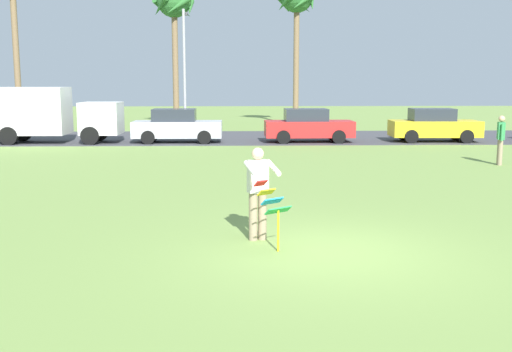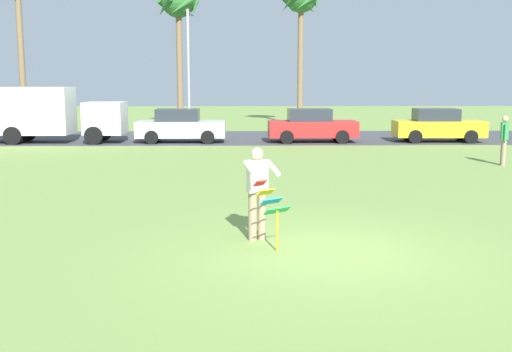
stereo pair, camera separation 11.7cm
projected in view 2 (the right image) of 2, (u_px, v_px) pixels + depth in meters
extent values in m
plane|color=olive|center=(327.00, 253.00, 10.63)|extent=(120.00, 120.00, 0.00)
cube|color=#424247|center=(270.00, 137.00, 31.83)|extent=(120.00, 8.00, 0.01)
cylinder|color=gray|center=(262.00, 216.00, 11.45)|extent=(0.16, 0.16, 0.90)
cylinder|color=gray|center=(253.00, 216.00, 11.39)|extent=(0.16, 0.16, 0.90)
cube|color=silver|center=(257.00, 176.00, 11.30)|extent=(0.41, 0.31, 0.60)
sphere|color=beige|center=(257.00, 154.00, 11.24)|extent=(0.22, 0.22, 0.22)
cylinder|color=silver|center=(273.00, 168.00, 11.11)|extent=(0.25, 0.58, 0.24)
cylinder|color=silver|center=(250.00, 169.00, 10.98)|extent=(0.25, 0.58, 0.24)
cube|color=red|center=(260.00, 183.00, 10.91)|extent=(0.26, 0.25, 0.12)
cube|color=yellow|center=(266.00, 192.00, 10.80)|extent=(0.34, 0.30, 0.12)
cube|color=#1E99D8|center=(271.00, 201.00, 10.70)|extent=(0.42, 0.36, 0.12)
cube|color=green|center=(277.00, 210.00, 10.59)|extent=(0.50, 0.41, 0.12)
cylinder|color=yellow|center=(277.00, 231.00, 10.65)|extent=(0.04, 0.04, 0.73)
cube|color=silver|center=(105.00, 118.00, 29.08)|extent=(1.81, 1.91, 1.50)
cube|color=silver|center=(26.00, 111.00, 28.96)|extent=(4.21, 2.03, 2.20)
cylinder|color=black|center=(103.00, 132.00, 30.10)|extent=(0.84, 0.29, 0.84)
cylinder|color=black|center=(94.00, 136.00, 28.28)|extent=(0.84, 0.29, 0.84)
cylinder|color=black|center=(27.00, 132.00, 30.04)|extent=(0.84, 0.29, 0.84)
cylinder|color=black|center=(13.00, 136.00, 28.22)|extent=(0.84, 0.29, 0.84)
cube|color=silver|center=(181.00, 129.00, 29.26)|extent=(4.20, 1.70, 0.76)
cube|color=#282D38|center=(178.00, 115.00, 29.15)|extent=(2.02, 1.39, 0.60)
cylinder|color=black|center=(210.00, 134.00, 30.14)|extent=(0.64, 0.22, 0.64)
cylinder|color=black|center=(208.00, 137.00, 28.54)|extent=(0.64, 0.22, 0.64)
cylinder|color=black|center=(156.00, 134.00, 30.08)|extent=(0.64, 0.22, 0.64)
cylinder|color=black|center=(152.00, 137.00, 28.48)|extent=(0.64, 0.22, 0.64)
cube|color=red|center=(312.00, 129.00, 29.40)|extent=(4.23, 1.78, 0.76)
cube|color=#282D38|center=(309.00, 115.00, 29.29)|extent=(2.04, 1.43, 0.60)
cylinder|color=black|center=(336.00, 134.00, 30.30)|extent=(0.64, 0.23, 0.64)
cylinder|color=black|center=(342.00, 137.00, 28.71)|extent=(0.64, 0.23, 0.64)
cylinder|color=black|center=(284.00, 134.00, 30.19)|extent=(0.64, 0.23, 0.64)
cylinder|color=black|center=(287.00, 137.00, 28.60)|extent=(0.64, 0.23, 0.64)
cube|color=yellow|center=(438.00, 129.00, 29.54)|extent=(4.26, 1.86, 0.76)
cube|color=#282D38|center=(436.00, 115.00, 29.44)|extent=(2.07, 1.47, 0.60)
cylinder|color=black|center=(460.00, 134.00, 30.37)|extent=(0.65, 0.24, 0.64)
cylinder|color=black|center=(471.00, 137.00, 28.77)|extent=(0.65, 0.24, 0.64)
cylinder|color=black|center=(407.00, 134.00, 30.40)|extent=(0.65, 0.24, 0.64)
cylinder|color=black|center=(415.00, 137.00, 28.81)|extent=(0.65, 0.24, 0.64)
cylinder|color=brown|center=(21.00, 57.00, 36.57)|extent=(0.36, 0.36, 8.67)
cylinder|color=brown|center=(180.00, 67.00, 37.57)|extent=(0.36, 0.36, 7.51)
sphere|color=#2D6B2D|center=(178.00, 0.00, 36.96)|extent=(2.10, 2.10, 2.10)
cone|color=#2D6B2D|center=(194.00, 8.00, 37.05)|extent=(0.44, 1.56, 1.28)
cone|color=#2D6B2D|center=(185.00, 9.00, 37.93)|extent=(1.62, 0.90, 1.28)
cone|color=#2D6B2D|center=(167.00, 9.00, 37.57)|extent=(1.27, 1.52, 1.28)
cone|color=#2D6B2D|center=(165.00, 7.00, 36.46)|extent=(1.27, 1.52, 1.28)
cone|color=#2D6B2D|center=(182.00, 6.00, 36.15)|extent=(1.62, 0.90, 1.28)
cylinder|color=brown|center=(300.00, 63.00, 39.51)|extent=(0.36, 0.36, 8.02)
cone|color=#2D6B2D|center=(316.00, 3.00, 38.95)|extent=(0.44, 1.56, 1.28)
cone|color=#2D6B2D|center=(304.00, 5.00, 39.83)|extent=(1.62, 0.90, 1.28)
cone|color=#2D6B2D|center=(288.00, 4.00, 39.46)|extent=(1.27, 1.52, 1.28)
cone|color=#2D6B2D|center=(290.00, 2.00, 38.36)|extent=(1.27, 1.52, 1.28)
cone|color=#2D6B2D|center=(307.00, 1.00, 38.04)|extent=(1.62, 0.90, 1.28)
cylinder|color=#9E9EA3|center=(188.00, 71.00, 35.91)|extent=(0.16, 0.16, 7.00)
cylinder|color=#9E9EA3|center=(189.00, 12.00, 36.07)|extent=(0.10, 1.40, 0.10)
cube|color=#4C4C51|center=(189.00, 14.00, 36.72)|extent=(0.24, 0.44, 0.16)
cylinder|color=gray|center=(504.00, 153.00, 21.36)|extent=(0.16, 0.16, 0.90)
cylinder|color=gray|center=(503.00, 152.00, 21.54)|extent=(0.16, 0.16, 0.90)
cube|color=#338C4C|center=(505.00, 131.00, 21.33)|extent=(0.30, 0.40, 0.60)
sphere|color=tan|center=(505.00, 119.00, 21.27)|extent=(0.22, 0.22, 0.22)
cylinder|color=#338C4C|center=(506.00, 133.00, 21.11)|extent=(0.09, 0.09, 0.58)
cylinder|color=#338C4C|center=(503.00, 131.00, 21.57)|extent=(0.09, 0.09, 0.58)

